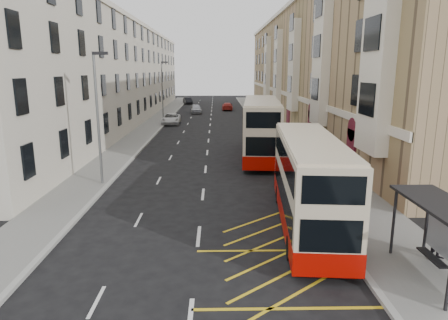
{
  "coord_description": "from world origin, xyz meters",
  "views": [
    {
      "loc": [
        0.78,
        -12.31,
        7.13
      ],
      "look_at": [
        1.19,
        8.16,
        2.47
      ],
      "focal_mm": 32.0,
      "sensor_mm": 36.0,
      "label": 1
    }
  ],
  "objects_px": {
    "pedestrian_mid": "(441,239)",
    "pedestrian_far": "(355,225)",
    "double_decker_front": "(309,183)",
    "double_decker_rear": "(261,128)",
    "street_lamp_far": "(163,88)",
    "car_silver": "(196,109)",
    "white_van": "(171,119)",
    "car_red": "(227,106)",
    "street_lamp_near": "(98,112)",
    "pedestrian_near": "(359,232)",
    "car_dark": "(188,101)"
  },
  "relations": [
    {
      "from": "street_lamp_far",
      "to": "double_decker_rear",
      "type": "bearing_deg",
      "value": -63.9
    },
    {
      "from": "car_silver",
      "to": "double_decker_rear",
      "type": "bearing_deg",
      "value": -83.16
    },
    {
      "from": "double_decker_rear",
      "to": "pedestrian_far",
      "type": "bearing_deg",
      "value": -78.12
    },
    {
      "from": "street_lamp_near",
      "to": "pedestrian_near",
      "type": "distance_m",
      "value": 16.5
    },
    {
      "from": "street_lamp_near",
      "to": "car_silver",
      "type": "height_order",
      "value": "street_lamp_near"
    },
    {
      "from": "street_lamp_near",
      "to": "double_decker_rear",
      "type": "bearing_deg",
      "value": 36.22
    },
    {
      "from": "pedestrian_near",
      "to": "car_silver",
      "type": "height_order",
      "value": "pedestrian_near"
    },
    {
      "from": "car_silver",
      "to": "car_red",
      "type": "xyz_separation_m",
      "value": [
        5.34,
        5.19,
        -0.09
      ]
    },
    {
      "from": "double_decker_rear",
      "to": "car_red",
      "type": "distance_m",
      "value": 39.54
    },
    {
      "from": "white_van",
      "to": "pedestrian_near",
      "type": "bearing_deg",
      "value": -74.92
    },
    {
      "from": "car_silver",
      "to": "white_van",
      "type": "bearing_deg",
      "value": -105.97
    },
    {
      "from": "street_lamp_far",
      "to": "white_van",
      "type": "height_order",
      "value": "street_lamp_far"
    },
    {
      "from": "street_lamp_near",
      "to": "pedestrian_far",
      "type": "xyz_separation_m",
      "value": [
        12.79,
        -9.15,
        -3.71
      ]
    },
    {
      "from": "double_decker_rear",
      "to": "car_red",
      "type": "bearing_deg",
      "value": 97.68
    },
    {
      "from": "pedestrian_mid",
      "to": "white_van",
      "type": "distance_m",
      "value": 42.0
    },
    {
      "from": "double_decker_front",
      "to": "double_decker_rear",
      "type": "distance_m",
      "value": 14.97
    },
    {
      "from": "double_decker_rear",
      "to": "car_red",
      "type": "relative_size",
      "value": 2.67
    },
    {
      "from": "car_silver",
      "to": "car_red",
      "type": "bearing_deg",
      "value": 39.46
    },
    {
      "from": "street_lamp_near",
      "to": "car_silver",
      "type": "bearing_deg",
      "value": 84.83
    },
    {
      "from": "car_red",
      "to": "pedestrian_near",
      "type": "bearing_deg",
      "value": 94.6
    },
    {
      "from": "street_lamp_near",
      "to": "double_decker_front",
      "type": "bearing_deg",
      "value": -31.87
    },
    {
      "from": "pedestrian_far",
      "to": "car_dark",
      "type": "xyz_separation_m",
      "value": [
        -11.64,
        69.83,
        -0.27
      ]
    },
    {
      "from": "white_van",
      "to": "car_red",
      "type": "height_order",
      "value": "white_van"
    },
    {
      "from": "pedestrian_far",
      "to": "car_silver",
      "type": "xyz_separation_m",
      "value": [
        -8.97,
        51.36,
        -0.18
      ]
    },
    {
      "from": "car_silver",
      "to": "car_dark",
      "type": "height_order",
      "value": "car_silver"
    },
    {
      "from": "street_lamp_far",
      "to": "white_van",
      "type": "xyz_separation_m",
      "value": [
        1.15,
        -1.19,
        -3.93
      ]
    },
    {
      "from": "double_decker_front",
      "to": "pedestrian_far",
      "type": "distance_m",
      "value": 2.85
    },
    {
      "from": "car_dark",
      "to": "car_red",
      "type": "distance_m",
      "value": 15.51
    },
    {
      "from": "street_lamp_near",
      "to": "white_van",
      "type": "xyz_separation_m",
      "value": [
        1.15,
        28.81,
        -3.93
      ]
    },
    {
      "from": "double_decker_front",
      "to": "car_silver",
      "type": "height_order",
      "value": "double_decker_front"
    },
    {
      "from": "pedestrian_near",
      "to": "car_silver",
      "type": "bearing_deg",
      "value": -109.32
    },
    {
      "from": "double_decker_rear",
      "to": "car_silver",
      "type": "height_order",
      "value": "double_decker_rear"
    },
    {
      "from": "street_lamp_near",
      "to": "street_lamp_far",
      "type": "distance_m",
      "value": 30.0
    },
    {
      "from": "street_lamp_near",
      "to": "double_decker_front",
      "type": "height_order",
      "value": "street_lamp_near"
    },
    {
      "from": "double_decker_rear",
      "to": "car_silver",
      "type": "distance_m",
      "value": 35.03
    },
    {
      "from": "street_lamp_far",
      "to": "pedestrian_far",
      "type": "xyz_separation_m",
      "value": [
        12.79,
        -39.15,
        -3.71
      ]
    },
    {
      "from": "pedestrian_mid",
      "to": "pedestrian_far",
      "type": "height_order",
      "value": "pedestrian_mid"
    },
    {
      "from": "street_lamp_near",
      "to": "pedestrian_near",
      "type": "bearing_deg",
      "value": -37.82
    },
    {
      "from": "street_lamp_far",
      "to": "car_dark",
      "type": "distance_m",
      "value": 30.95
    },
    {
      "from": "double_decker_rear",
      "to": "pedestrian_near",
      "type": "relative_size",
      "value": 7.71
    },
    {
      "from": "pedestrian_mid",
      "to": "white_van",
      "type": "bearing_deg",
      "value": 93.81
    },
    {
      "from": "double_decker_rear",
      "to": "white_van",
      "type": "distance_m",
      "value": 23.08
    },
    {
      "from": "pedestrian_mid",
      "to": "double_decker_front",
      "type": "bearing_deg",
      "value": 122.95
    },
    {
      "from": "double_decker_rear",
      "to": "street_lamp_near",
      "type": "bearing_deg",
      "value": -138.5
    },
    {
      "from": "pedestrian_far",
      "to": "car_red",
      "type": "height_order",
      "value": "pedestrian_far"
    },
    {
      "from": "street_lamp_far",
      "to": "car_silver",
      "type": "xyz_separation_m",
      "value": [
        3.82,
        12.2,
        -3.89
      ]
    },
    {
      "from": "white_van",
      "to": "car_silver",
      "type": "bearing_deg",
      "value": 77.17
    },
    {
      "from": "double_decker_front",
      "to": "pedestrian_near",
      "type": "bearing_deg",
      "value": -58.93
    },
    {
      "from": "street_lamp_far",
      "to": "car_silver",
      "type": "height_order",
      "value": "street_lamp_far"
    },
    {
      "from": "pedestrian_mid",
      "to": "pedestrian_far",
      "type": "xyz_separation_m",
      "value": [
        -2.71,
        1.51,
        -0.02
      ]
    }
  ]
}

